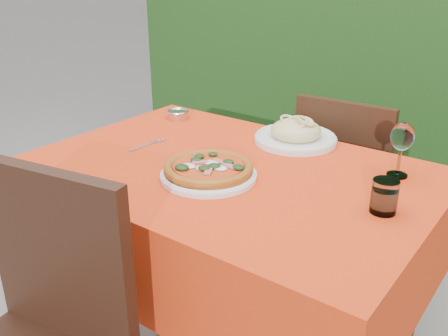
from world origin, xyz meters
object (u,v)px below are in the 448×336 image
Objects in this scene: chair_far at (346,183)px; steel_ramekin at (178,115)px; pizza_plate at (208,170)px; pasta_plate at (296,134)px; fork at (144,146)px; wine_glass at (402,139)px; water_glass at (384,198)px.

steel_ramekin is at bearing 27.81° from chair_far.
steel_ramekin is at bearing 140.16° from pizza_plate.
chair_far reaches higher than pasta_plate.
steel_ramekin is at bearing 116.07° from fork.
fork is (-0.80, -0.28, -0.12)m from wine_glass.
steel_ramekin is (-0.47, 0.39, -0.01)m from pizza_plate.
water_glass is (0.44, -0.33, 0.01)m from pasta_plate.
pizza_plate is 4.22× the size of steel_ramekin.
pizza_plate is 3.79× the size of water_glass.
chair_far is 0.43m from pasta_plate.
wine_glass is 0.85m from fork.
wine_glass is 2.11× the size of steel_ramekin.
pasta_plate is 0.54m from fork.
pizza_plate is 0.58m from wine_glass.
chair_far is at bearing 59.14° from fork.
wine_glass reaches higher than chair_far.
chair_far is 5.04× the size of wine_glass.
pizza_plate is (-0.14, -0.75, 0.28)m from chair_far.
wine_glass is (-0.05, 0.25, 0.08)m from water_glass.
water_glass is 0.27m from wine_glass.
wine_glass is at bearing 38.13° from pizza_plate.
fork is at bearing -178.16° from water_glass.
steel_ramekin is at bearing 177.57° from wine_glass.
chair_far is 0.63m from wine_glass.
wine_glass is at bearing 100.87° from water_glass.
pizza_plate is at bearing 77.17° from chair_far.
chair_far is 0.75m from steel_ramekin.
fork is (-0.85, -0.03, -0.04)m from water_glass.
steel_ramekin is (-0.53, -0.04, -0.01)m from pasta_plate.
pasta_plate is 3.61× the size of steel_ramekin.
chair_far is 2.52× the size of pizza_plate.
water_glass is at bearing -16.72° from steel_ramekin.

